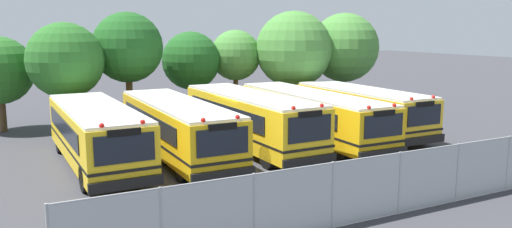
% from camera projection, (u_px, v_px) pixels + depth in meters
% --- Properties ---
extents(ground_plane, '(160.00, 160.00, 0.00)m').
position_uv_depth(ground_plane, '(248.00, 147.00, 24.45)').
color(ground_plane, '#38383D').
extents(school_bus_0, '(2.69, 9.86, 2.64)m').
position_uv_depth(school_bus_0, '(96.00, 133.00, 21.02)').
color(school_bus_0, yellow).
rests_on(school_bus_0, ground_plane).
extents(school_bus_1, '(2.51, 10.39, 2.62)m').
position_uv_depth(school_bus_1, '(177.00, 127.00, 22.37)').
color(school_bus_1, yellow).
rests_on(school_bus_1, ground_plane).
extents(school_bus_2, '(2.72, 10.19, 2.75)m').
position_uv_depth(school_bus_2, '(250.00, 118.00, 24.09)').
color(school_bus_2, yellow).
rests_on(school_bus_2, ground_plane).
extents(school_bus_3, '(2.61, 11.29, 2.58)m').
position_uv_depth(school_bus_3, '(311.00, 114.00, 25.87)').
color(school_bus_3, yellow).
rests_on(school_bus_3, ground_plane).
extents(school_bus_4, '(2.58, 9.30, 2.57)m').
position_uv_depth(school_bus_4, '(361.00, 109.00, 27.51)').
color(school_bus_4, yellow).
rests_on(school_bus_4, ground_plane).
extents(tree_1, '(4.03, 4.03, 6.01)m').
position_uv_depth(tree_1, '(66.00, 61.00, 26.75)').
color(tree_1, '#4C3823').
rests_on(tree_1, ground_plane).
extents(tree_2, '(4.04, 4.04, 6.62)m').
position_uv_depth(tree_2, '(127.00, 47.00, 28.97)').
color(tree_2, '#4C3823').
rests_on(tree_2, ground_plane).
extents(tree_3, '(3.71, 3.68, 5.49)m').
position_uv_depth(tree_3, '(193.00, 60.00, 32.19)').
color(tree_3, '#4C3823').
rests_on(tree_3, ground_plane).
extents(tree_4, '(3.32, 3.32, 5.59)m').
position_uv_depth(tree_4, '(237.00, 55.00, 33.26)').
color(tree_4, '#4C3823').
rests_on(tree_4, ground_plane).
extents(tree_5, '(4.99, 4.99, 6.80)m').
position_uv_depth(tree_5, '(293.00, 50.00, 32.97)').
color(tree_5, '#4C3823').
rests_on(tree_5, ground_plane).
extents(tree_6, '(4.71, 4.71, 6.72)m').
position_uv_depth(tree_6, '(345.00, 47.00, 34.70)').
color(tree_6, '#4C3823').
rests_on(tree_6, ground_plane).
extents(chainlink_fence, '(20.07, 0.07, 1.98)m').
position_uv_depth(chainlink_fence, '(399.00, 182.00, 15.51)').
color(chainlink_fence, '#9EA0A3').
rests_on(chainlink_fence, ground_plane).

